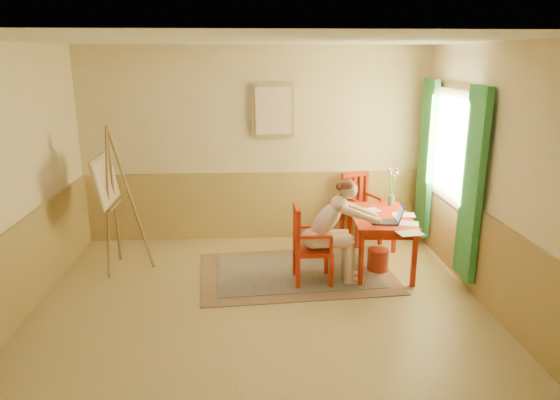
{
  "coord_description": "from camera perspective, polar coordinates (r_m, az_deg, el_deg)",
  "views": [
    {
      "loc": [
        -0.1,
        -5.21,
        2.66
      ],
      "look_at": [
        0.25,
        0.55,
        1.05
      ],
      "focal_mm": 33.37,
      "sensor_mm": 36.0,
      "label": 1
    }
  ],
  "objects": [
    {
      "name": "room",
      "position": [
        5.36,
        -2.32,
        1.98
      ],
      "size": [
        5.04,
        4.54,
        2.84
      ],
      "color": "#A58B52",
      "rests_on": "ground"
    },
    {
      "name": "wainscot",
      "position": [
        6.38,
        -2.38,
        -4.2
      ],
      "size": [
        5.0,
        4.5,
        1.0
      ],
      "color": "#B29048",
      "rests_on": "room"
    },
    {
      "name": "window",
      "position": [
        6.92,
        17.99,
        3.87
      ],
      "size": [
        0.12,
        2.01,
        2.2
      ],
      "color": "white",
      "rests_on": "room"
    },
    {
      "name": "wall_portrait",
      "position": [
        7.46,
        -0.77,
        9.75
      ],
      "size": [
        0.6,
        0.05,
        0.76
      ],
      "color": "#9A8554",
      "rests_on": "room"
    },
    {
      "name": "rug",
      "position": [
        6.64,
        1.8,
        -7.96
      ],
      "size": [
        2.51,
        1.78,
        0.02
      ],
      "color": "#8C7251",
      "rests_on": "room"
    },
    {
      "name": "table",
      "position": [
        6.7,
        10.94,
        -2.33
      ],
      "size": [
        0.79,
        1.24,
        0.72
      ],
      "color": "#B81E04",
      "rests_on": "room"
    },
    {
      "name": "chair_left",
      "position": [
        6.22,
        3.18,
        -4.94
      ],
      "size": [
        0.45,
        0.43,
        0.96
      ],
      "color": "#B81E04",
      "rests_on": "room"
    },
    {
      "name": "chair_back",
      "position": [
        7.68,
        8.74,
        -0.89
      ],
      "size": [
        0.58,
        0.59,
        1.01
      ],
      "color": "#B81E04",
      "rests_on": "room"
    },
    {
      "name": "figure",
      "position": [
        6.18,
        5.84,
        -2.92
      ],
      "size": [
        0.94,
        0.41,
        1.28
      ],
      "color": "beige",
      "rests_on": "room"
    },
    {
      "name": "laptop",
      "position": [
        6.36,
        11.92,
        -2.08
      ],
      "size": [
        0.39,
        0.26,
        0.22
      ],
      "color": "#1E2338",
      "rests_on": "table"
    },
    {
      "name": "papers",
      "position": [
        6.5,
        12.66,
        -2.15
      ],
      "size": [
        0.71,
        1.17,
        0.0
      ],
      "color": "white",
      "rests_on": "table"
    },
    {
      "name": "vase",
      "position": [
        7.08,
        12.16,
        1.28
      ],
      "size": [
        0.19,
        0.25,
        0.51
      ],
      "color": "#3F724C",
      "rests_on": "table"
    },
    {
      "name": "wastebasket",
      "position": [
        6.78,
        10.67,
        -6.48
      ],
      "size": [
        0.3,
        0.3,
        0.29
      ],
      "primitive_type": "cylinder",
      "rotation": [
        0.0,
        0.0,
        0.12
      ],
      "color": "#B23C24",
      "rests_on": "room"
    },
    {
      "name": "easel",
      "position": [
        6.79,
        -18.27,
        1.49
      ],
      "size": [
        0.61,
        0.82,
        1.86
      ],
      "color": "olive",
      "rests_on": "room"
    }
  ]
}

